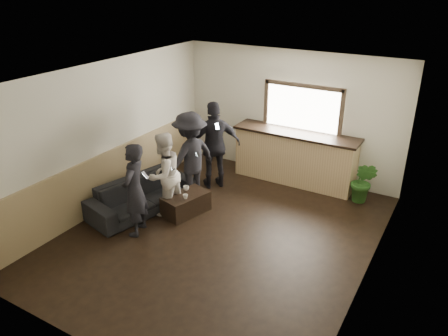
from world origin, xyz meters
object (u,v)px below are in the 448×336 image
Objects in this scene: coffee_table at (186,204)px; potted_plant at (363,182)px; bar_counter at (295,154)px; person_c at (190,157)px; cup_a at (186,188)px; person_d at (215,145)px; person_a at (134,190)px; sofa at (142,195)px; cup_b at (185,197)px; person_b at (164,174)px.

coffee_table is 0.99× the size of potted_plant.
bar_counter is 1.48× the size of person_c.
person_d is (-0.03, 1.12, 0.50)m from cup_a.
potted_plant is at bearing 37.32° from coffee_table.
person_d is at bearing 95.64° from coffee_table.
person_d is at bearing -174.91° from person_c.
sofa is at bearing -163.80° from person_a.
sofa reaches higher than cup_b.
person_a is 0.92× the size of person_c.
person_d reaches higher than person_a.
person_d is (0.67, 1.60, 0.63)m from sofa.
coffee_table is 0.48× the size of person_c.
bar_counter reaches higher than cup_a.
bar_counter is 2.77m from cup_b.
cup_b is 1.05m from person_a.
cup_a is (-1.35, -2.22, -0.21)m from bar_counter.
potted_plant is 3.93m from person_b.
bar_counter is 1.27× the size of sofa.
person_b is (-0.44, -0.05, 0.37)m from cup_b.
bar_counter is 1.44× the size of person_d.
cup_a is at bearing 46.02° from person_d.
cup_a is at bearing 150.67° from person_a.
person_d reaches higher than sofa.
cup_a is 0.13× the size of potted_plant.
person_c reaches higher than coffee_table.
person_d reaches higher than cup_a.
person_d is at bearing 91.45° from cup_a.
sofa is 0.98m from person_a.
cup_a is at bearing 149.36° from person_b.
cup_b is at bearing -55.28° from coffee_table.
person_b is at bearing -153.01° from coffee_table.
bar_counter is at bearing 65.24° from cup_b.
person_a is 1.56m from person_c.
bar_counter is 1.67× the size of person_b.
person_c reaches higher than potted_plant.
coffee_table is 7.89× the size of cup_a.
coffee_table is at bearing -58.72° from cup_a.
sofa reaches higher than cup_a.
coffee_table is 0.31m from cup_a.
cup_b is 3.53m from potted_plant.
person_a is at bearing -115.37° from bar_counter.
bar_counter is 3.74m from person_a.
cup_a is at bearing -121.32° from bar_counter.
person_a is 1.04× the size of person_b.
person_b is at bearing -126.45° from cup_a.
cup_b reaches higher than coffee_table.
bar_counter is at bearing 171.12° from potted_plant.
cup_b is at bearing 101.70° from person_b.
person_a is at bearing -132.76° from sofa.
cup_a is 0.07× the size of person_b.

